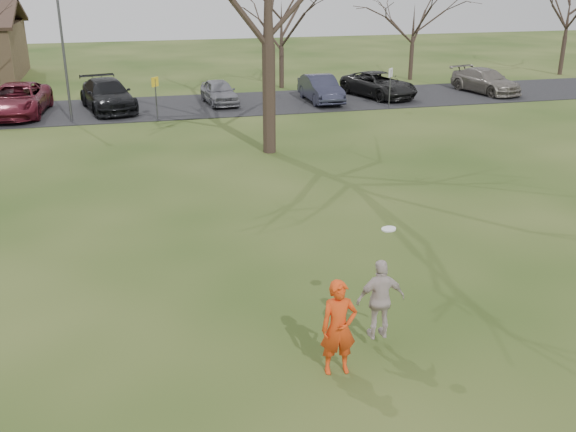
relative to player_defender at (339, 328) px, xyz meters
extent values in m
plane|color=#1E380F|center=(0.11, 0.13, -0.91)|extent=(120.00, 120.00, 0.00)
cube|color=black|center=(0.11, 25.13, -0.89)|extent=(62.00, 6.50, 0.04)
imported|color=red|center=(0.00, 0.00, 0.00)|extent=(0.69, 0.48, 1.81)
imported|color=maroon|center=(-8.51, 24.80, -0.09)|extent=(3.02, 5.78, 1.55)
imported|color=black|center=(-4.19, 25.08, -0.10)|extent=(3.24, 5.65, 1.54)
imported|color=gray|center=(1.61, 25.30, -0.22)|extent=(1.86, 3.89, 1.28)
imported|color=#27293B|center=(7.09, 24.56, -0.16)|extent=(1.56, 4.32, 1.42)
imported|color=black|center=(10.71, 25.15, -0.18)|extent=(3.69, 5.42, 1.38)
imported|color=slate|center=(17.28, 24.86, -0.18)|extent=(2.90, 5.02, 1.37)
imported|color=beige|center=(1.03, 0.61, 0.12)|extent=(0.95, 0.41, 1.62)
cylinder|color=white|center=(1.21, 0.83, 1.45)|extent=(0.27, 0.27, 0.06)
cylinder|color=#47474C|center=(-5.89, 22.63, 2.09)|extent=(0.12, 0.12, 6.00)
cylinder|color=#47474C|center=(-1.89, 22.13, 0.09)|extent=(0.06, 0.06, 2.00)
cube|color=yellow|center=(-1.89, 22.13, 0.94)|extent=(0.35, 0.35, 0.45)
cylinder|color=#47474C|center=(10.11, 22.13, 0.09)|extent=(0.06, 0.06, 2.00)
cube|color=silver|center=(10.11, 22.13, 0.94)|extent=(0.35, 0.35, 0.45)
camera|label=1|loc=(-3.34, -9.58, 5.98)|focal=40.58mm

